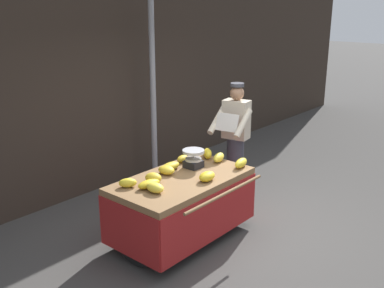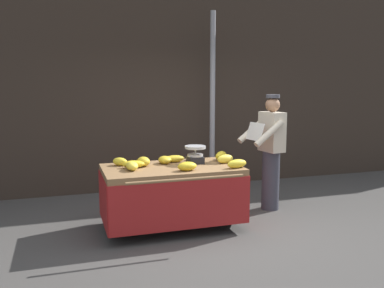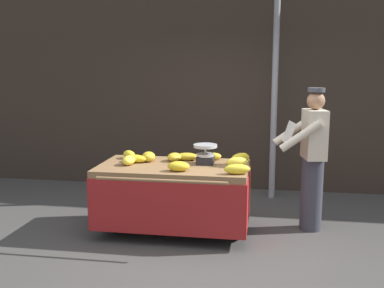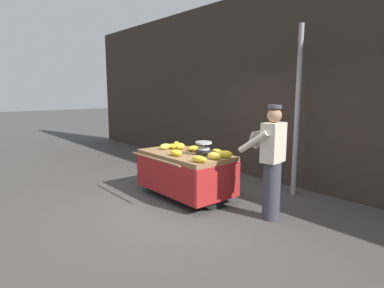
{
  "view_description": "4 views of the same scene",
  "coord_description": "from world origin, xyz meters",
  "px_view_note": "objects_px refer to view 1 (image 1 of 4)",
  "views": [
    {
      "loc": [
        -4.27,
        -2.88,
        2.83
      ],
      "look_at": [
        -0.31,
        0.52,
        1.2
      ],
      "focal_mm": 42.38,
      "sensor_mm": 36.0,
      "label": 1
    },
    {
      "loc": [
        -1.84,
        -4.57,
        1.9
      ],
      "look_at": [
        -0.25,
        0.42,
        1.12
      ],
      "focal_mm": 39.18,
      "sensor_mm": 36.0,
      "label": 2
    },
    {
      "loc": [
        0.56,
        -4.52,
        1.96
      ],
      "look_at": [
        -0.27,
        0.51,
        1.08
      ],
      "focal_mm": 42.14,
      "sensor_mm": 36.0,
      "label": 3
    },
    {
      "loc": [
        3.97,
        -3.01,
        1.92
      ],
      "look_at": [
        -0.4,
        0.61,
        0.98
      ],
      "focal_mm": 30.35,
      "sensor_mm": 36.0,
      "label": 4
    }
  ],
  "objects_px": {
    "banana_bunch_2": "(171,166)",
    "banana_bunch_5": "(207,153)",
    "banana_cart": "(182,195)",
    "banana_bunch_4": "(149,184)",
    "banana_bunch_10": "(153,178)",
    "street_pole": "(153,89)",
    "banana_bunch_3": "(155,188)",
    "weighing_scale": "(193,159)",
    "banana_bunch_7": "(166,170)",
    "vendor_person": "(235,139)",
    "banana_bunch_9": "(207,176)",
    "banana_bunch_6": "(219,157)",
    "banana_bunch_0": "(241,163)",
    "banana_bunch_8": "(183,159)",
    "banana_bunch_1": "(128,183)"
  },
  "relations": [
    {
      "from": "vendor_person",
      "to": "banana_bunch_4",
      "type": "bearing_deg",
      "value": -172.19
    },
    {
      "from": "weighing_scale",
      "to": "banana_bunch_4",
      "type": "distance_m",
      "value": 0.84
    },
    {
      "from": "banana_bunch_3",
      "to": "banana_bunch_9",
      "type": "relative_size",
      "value": 0.94
    },
    {
      "from": "banana_bunch_4",
      "to": "banana_bunch_2",
      "type": "bearing_deg",
      "value": 19.92
    },
    {
      "from": "banana_bunch_0",
      "to": "banana_bunch_6",
      "type": "relative_size",
      "value": 1.13
    },
    {
      "from": "banana_cart",
      "to": "vendor_person",
      "type": "distance_m",
      "value": 1.67
    },
    {
      "from": "banana_bunch_4",
      "to": "banana_bunch_10",
      "type": "distance_m",
      "value": 0.16
    },
    {
      "from": "banana_bunch_9",
      "to": "banana_bunch_5",
      "type": "bearing_deg",
      "value": 38.4
    },
    {
      "from": "banana_bunch_1",
      "to": "banana_bunch_2",
      "type": "height_order",
      "value": "banana_bunch_1"
    },
    {
      "from": "street_pole",
      "to": "banana_bunch_4",
      "type": "xyz_separation_m",
      "value": [
        -1.65,
        -1.58,
        -0.67
      ]
    },
    {
      "from": "street_pole",
      "to": "banana_bunch_5",
      "type": "relative_size",
      "value": 11.57
    },
    {
      "from": "street_pole",
      "to": "vendor_person",
      "type": "xyz_separation_m",
      "value": [
        0.44,
        -1.29,
        -0.66
      ]
    },
    {
      "from": "banana_bunch_0",
      "to": "banana_bunch_9",
      "type": "height_order",
      "value": "same"
    },
    {
      "from": "vendor_person",
      "to": "street_pole",
      "type": "bearing_deg",
      "value": 108.71
    },
    {
      "from": "banana_cart",
      "to": "banana_bunch_2",
      "type": "xyz_separation_m",
      "value": [
        0.11,
        0.29,
        0.27
      ]
    },
    {
      "from": "weighing_scale",
      "to": "banana_bunch_10",
      "type": "xyz_separation_m",
      "value": [
        -0.7,
        0.02,
        -0.06
      ]
    },
    {
      "from": "weighing_scale",
      "to": "banana_bunch_2",
      "type": "relative_size",
      "value": 1.01
    },
    {
      "from": "banana_bunch_7",
      "to": "banana_bunch_0",
      "type": "bearing_deg",
      "value": -34.73
    },
    {
      "from": "banana_cart",
      "to": "banana_bunch_10",
      "type": "distance_m",
      "value": 0.46
    },
    {
      "from": "banana_cart",
      "to": "banana_bunch_8",
      "type": "distance_m",
      "value": 0.62
    },
    {
      "from": "banana_bunch_4",
      "to": "vendor_person",
      "type": "xyz_separation_m",
      "value": [
        2.09,
        0.29,
        0.01
      ]
    },
    {
      "from": "banana_bunch_0",
      "to": "banana_bunch_7",
      "type": "height_order",
      "value": "banana_bunch_0"
    },
    {
      "from": "banana_bunch_0",
      "to": "banana_bunch_2",
      "type": "bearing_deg",
      "value": 136.55
    },
    {
      "from": "banana_bunch_2",
      "to": "banana_bunch_4",
      "type": "bearing_deg",
      "value": -160.08
    },
    {
      "from": "street_pole",
      "to": "banana_bunch_3",
      "type": "bearing_deg",
      "value": -134.49
    },
    {
      "from": "banana_bunch_5",
      "to": "street_pole",
      "type": "bearing_deg",
      "value": 74.32
    },
    {
      "from": "banana_bunch_0",
      "to": "banana_bunch_10",
      "type": "distance_m",
      "value": 1.2
    },
    {
      "from": "banana_bunch_3",
      "to": "street_pole",
      "type": "bearing_deg",
      "value": 45.51
    },
    {
      "from": "banana_cart",
      "to": "banana_bunch_5",
      "type": "distance_m",
      "value": 0.85
    },
    {
      "from": "weighing_scale",
      "to": "banana_bunch_7",
      "type": "xyz_separation_m",
      "value": [
        -0.39,
        0.1,
        -0.07
      ]
    },
    {
      "from": "banana_bunch_2",
      "to": "banana_bunch_6",
      "type": "bearing_deg",
      "value": -23.68
    },
    {
      "from": "banana_bunch_8",
      "to": "banana_cart",
      "type": "bearing_deg",
      "value": -139.25
    },
    {
      "from": "banana_bunch_6",
      "to": "banana_bunch_8",
      "type": "relative_size",
      "value": 1.23
    },
    {
      "from": "weighing_scale",
      "to": "banana_bunch_9",
      "type": "xyz_separation_m",
      "value": [
        -0.24,
        -0.42,
        -0.06
      ]
    },
    {
      "from": "banana_bunch_4",
      "to": "banana_bunch_9",
      "type": "bearing_deg",
      "value": -31.43
    },
    {
      "from": "banana_bunch_6",
      "to": "banana_bunch_7",
      "type": "distance_m",
      "value": 0.81
    },
    {
      "from": "banana_bunch_10",
      "to": "banana_bunch_6",
      "type": "bearing_deg",
      "value": -6.98
    },
    {
      "from": "street_pole",
      "to": "banana_bunch_7",
      "type": "bearing_deg",
      "value": -130.09
    },
    {
      "from": "banana_bunch_9",
      "to": "banana_bunch_2",
      "type": "bearing_deg",
      "value": 90.45
    },
    {
      "from": "street_pole",
      "to": "banana_bunch_8",
      "type": "bearing_deg",
      "value": -120.09
    },
    {
      "from": "banana_bunch_8",
      "to": "street_pole",
      "type": "bearing_deg",
      "value": 59.91
    },
    {
      "from": "banana_bunch_7",
      "to": "banana_bunch_9",
      "type": "height_order",
      "value": "banana_bunch_9"
    },
    {
      "from": "banana_bunch_2",
      "to": "banana_bunch_5",
      "type": "xyz_separation_m",
      "value": [
        0.65,
        -0.07,
        0.02
      ]
    },
    {
      "from": "weighing_scale",
      "to": "banana_bunch_4",
      "type": "bearing_deg",
      "value": -176.49
    },
    {
      "from": "street_pole",
      "to": "banana_bunch_1",
      "type": "xyz_separation_m",
      "value": [
        -1.79,
        -1.38,
        -0.66
      ]
    },
    {
      "from": "street_pole",
      "to": "banana_bunch_9",
      "type": "relative_size",
      "value": 12.56
    },
    {
      "from": "vendor_person",
      "to": "banana_bunch_0",
      "type": "bearing_deg",
      "value": -140.73
    },
    {
      "from": "banana_bunch_4",
      "to": "vendor_person",
      "type": "height_order",
      "value": "vendor_person"
    },
    {
      "from": "banana_bunch_8",
      "to": "banana_bunch_1",
      "type": "bearing_deg",
      "value": -174.7
    },
    {
      "from": "banana_bunch_0",
      "to": "banana_bunch_1",
      "type": "distance_m",
      "value": 1.51
    }
  ]
}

